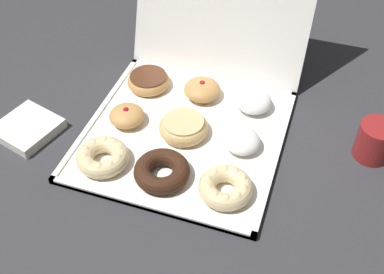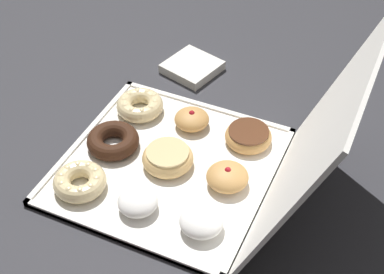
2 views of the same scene
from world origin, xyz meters
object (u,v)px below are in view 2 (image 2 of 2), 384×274
Objects in this scene: chocolate_cake_ring_donut_1 at (114,140)px; powdered_filled_donut_5 at (138,202)px; cruller_donut_2 at (80,181)px; chocolate_frosted_donut_6 at (248,136)px; powdered_filled_donut_8 at (201,221)px; jelly_filled_donut_3 at (192,119)px; cruller_donut_0 at (140,105)px; donut_box at (168,166)px; napkin_stack at (192,67)px; jelly_filled_donut_7 at (228,175)px; glazed_ring_donut_4 at (167,157)px.

powdered_filled_donut_5 is at bearing 44.56° from chocolate_cake_ring_donut_1.
cruller_donut_2 is at bearing -89.85° from powdered_filled_donut_5.
cruller_donut_2 reaches higher than chocolate_frosted_donut_6.
jelly_filled_donut_3 is at bearing -151.98° from powdered_filled_donut_8.
powdered_filled_donut_5 reaches higher than cruller_donut_0.
chocolate_frosted_donut_6 is at bearing 91.33° from cruller_donut_0.
jelly_filled_donut_3 reaches higher than cruller_donut_2.
donut_box is at bearing -43.62° from chocolate_frosted_donut_6.
powdered_filled_donut_8 is at bearing 46.43° from cruller_donut_0.
powdered_filled_donut_5 is (0.27, 0.14, 0.00)m from cruller_donut_0.
cruller_donut_2 is 0.49m from napkin_stack.
chocolate_cake_ring_donut_1 is 0.28m from jelly_filled_donut_7.
donut_box is 0.03m from glazed_ring_donut_4.
cruller_donut_0 is 1.39× the size of jelly_filled_donut_3.
cruller_donut_0 is at bearing -178.41° from chocolate_cake_ring_donut_1.
chocolate_frosted_donut_6 reaches higher than donut_box.
napkin_stack is at bearing -131.58° from chocolate_frosted_donut_6.
cruller_donut_2 is 1.37× the size of jelly_filled_donut_3.
cruller_donut_0 is 1.01× the size of cruller_donut_2.
jelly_filled_donut_7 is 1.03× the size of powdered_filled_donut_8.
cruller_donut_2 is (0.14, 0.00, 0.00)m from chocolate_cake_ring_donut_1.
jelly_filled_donut_3 reaches higher than chocolate_frosted_donut_6.
chocolate_frosted_donut_6 is at bearing 116.98° from chocolate_cake_ring_donut_1.
chocolate_frosted_donut_6 reaches higher than napkin_stack.
powdered_filled_donut_5 is at bearing 1.21° from jelly_filled_donut_3.
chocolate_cake_ring_donut_1 is 0.93× the size of napkin_stack.
cruller_donut_2 is 0.31m from jelly_filled_donut_7.
glazed_ring_donut_4 is at bearing 135.38° from cruller_donut_2.
donut_box is 4.96× the size of jelly_filled_donut_7.
chocolate_cake_ring_donut_1 is 0.14m from cruller_donut_2.
jelly_filled_donut_3 is at bearing -177.66° from donut_box.
powdered_filled_donut_5 reaches higher than donut_box.
powdered_filled_donut_8 reaches higher than cruller_donut_2.
glazed_ring_donut_4 is 0.20m from chocolate_frosted_donut_6.
donut_box is 0.14m from powdered_filled_donut_5.
donut_box is at bearing 2.34° from jelly_filled_donut_3.
glazed_ring_donut_4 is 0.89× the size of napkin_stack.
chocolate_cake_ring_donut_1 is 1.35× the size of powdered_filled_donut_8.
jelly_filled_donut_7 reaches higher than cruller_donut_2.
glazed_ring_donut_4 is 1.37× the size of powdered_filled_donut_5.
glazed_ring_donut_4 is 0.19m from powdered_filled_donut_8.
jelly_filled_donut_7 is at bearing 117.21° from cruller_donut_2.
jelly_filled_donut_3 is (-0.14, 0.13, 0.00)m from chocolate_cake_ring_donut_1.
jelly_filled_donut_7 reaches higher than glazed_ring_donut_4.
donut_box is at bearing 88.91° from chocolate_cake_ring_donut_1.
jelly_filled_donut_7 is at bearing 179.06° from powdered_filled_donut_8.
powdered_filled_donut_5 is at bearing 11.70° from napkin_stack.
donut_box is at bearing 135.04° from cruller_donut_2.
powdered_filled_donut_5 is 0.65× the size of napkin_stack.
cruller_donut_0 is 1.06× the size of chocolate_frosted_donut_6.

